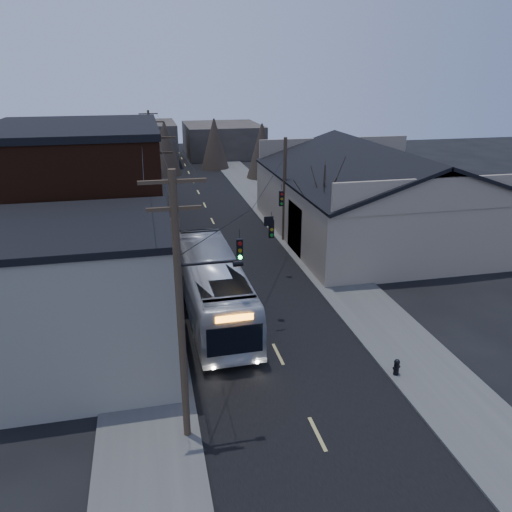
{
  "coord_description": "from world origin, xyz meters",
  "views": [
    {
      "loc": [
        -5.81,
        -12.98,
        13.49
      ],
      "look_at": [
        0.24,
        14.2,
        3.0
      ],
      "focal_mm": 35.0,
      "sensor_mm": 36.0,
      "label": 1
    }
  ],
  "objects": [
    {
      "name": "building_clapboard",
      "position": [
        -9.0,
        9.0,
        3.5
      ],
      "size": [
        8.0,
        8.0,
        7.0
      ],
      "primitive_type": "cube",
      "color": "gray",
      "rests_on": "ground"
    },
    {
      "name": "building_brick",
      "position": [
        -10.0,
        20.0,
        5.0
      ],
      "size": [
        10.0,
        12.0,
        10.0
      ],
      "primitive_type": "cube",
      "color": "black",
      "rests_on": "ground"
    },
    {
      "name": "parked_car",
      "position": [
        -4.3,
        27.5,
        0.78
      ],
      "size": [
        2.11,
        4.85,
        1.55
      ],
      "primitive_type": "imported",
      "rotation": [
        0.0,
        0.0,
        -0.1
      ],
      "color": "#B6BABF",
      "rests_on": "ground"
    },
    {
      "name": "road_surface",
      "position": [
        0.0,
        30.0,
        0.01
      ],
      "size": [
        9.0,
        110.0,
        0.02
      ],
      "primitive_type": "cube",
      "color": "black",
      "rests_on": "ground"
    },
    {
      "name": "bare_tree",
      "position": [
        6.5,
        20.0,
        3.6
      ],
      "size": [
        0.4,
        0.4,
        7.2
      ],
      "primitive_type": "cone",
      "color": "black",
      "rests_on": "ground"
    },
    {
      "name": "utility_lines",
      "position": [
        -3.11,
        24.14,
        4.95
      ],
      "size": [
        11.24,
        45.28,
        10.5
      ],
      "color": "#382B1E",
      "rests_on": "ground"
    },
    {
      "name": "warehouse",
      "position": [
        13.0,
        25.0,
        2.7
      ],
      "size": [
        16.16,
        20.6,
        7.73
      ],
      "color": "gray",
      "rests_on": "ground"
    },
    {
      "name": "fire_hydrant",
      "position": [
        4.87,
        4.95,
        0.55
      ],
      "size": [
        0.39,
        0.27,
        0.8
      ],
      "rotation": [
        0.0,
        0.0,
        0.27
      ],
      "color": "black",
      "rests_on": "sidewalk_right"
    },
    {
      "name": "ground",
      "position": [
        0.0,
        0.0,
        0.0
      ],
      "size": [
        160.0,
        160.0,
        0.0
      ],
      "primitive_type": "plane",
      "color": "black",
      "rests_on": "ground"
    },
    {
      "name": "sidewalk_right",
      "position": [
        6.5,
        30.0,
        0.06
      ],
      "size": [
        4.0,
        110.0,
        0.12
      ],
      "primitive_type": "cube",
      "color": "#474744",
      "rests_on": "ground"
    },
    {
      "name": "sidewalk_left",
      "position": [
        -6.5,
        30.0,
        0.06
      ],
      "size": [
        4.0,
        110.0,
        0.12
      ],
      "primitive_type": "cube",
      "color": "#474744",
      "rests_on": "ground"
    },
    {
      "name": "bus",
      "position": [
        -2.53,
        13.05,
        1.8
      ],
      "size": [
        3.25,
        12.97,
        3.6
      ],
      "primitive_type": "imported",
      "rotation": [
        0.0,
        0.0,
        3.16
      ],
      "color": "#B4B8C1",
      "rests_on": "ground"
    },
    {
      "name": "building_left_far",
      "position": [
        -9.5,
        36.0,
        3.5
      ],
      "size": [
        9.0,
        14.0,
        7.0
      ],
      "primitive_type": "cube",
      "color": "#312B27",
      "rests_on": "ground"
    },
    {
      "name": "building_far_right",
      "position": [
        7.0,
        70.0,
        2.5
      ],
      "size": [
        12.0,
        14.0,
        5.0
      ],
      "primitive_type": "cube",
      "color": "#312B27",
      "rests_on": "ground"
    },
    {
      "name": "building_far_left",
      "position": [
        -6.0,
        65.0,
        3.0
      ],
      "size": [
        10.0,
        12.0,
        6.0
      ],
      "primitive_type": "cube",
      "color": "#312B27",
      "rests_on": "ground"
    }
  ]
}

